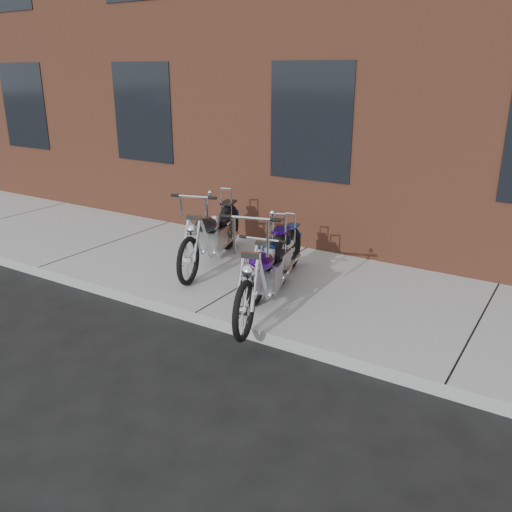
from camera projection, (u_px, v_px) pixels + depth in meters
The scene contains 6 objects.
ground at pixel (196, 324), 6.69m from camera, with size 120.00×120.00×0.00m, color black.
sidewalk at pixel (259, 280), 7.86m from camera, with size 22.00×3.00×0.15m, color #9C9C9C.
building_brick at pixel (417, 19), 11.78m from camera, with size 22.00×10.00×8.00m, color brown.
chopper_purple at pixel (266, 275), 6.66m from camera, with size 0.84×2.32×1.34m.
chopper_blue at pixel (276, 259), 7.40m from camera, with size 0.57×1.99×0.87m.
chopper_third at pixel (212, 237), 8.18m from camera, with size 0.82×2.31×1.20m.
Camera 1 is at (3.84, -4.72, 2.99)m, focal length 38.00 mm.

